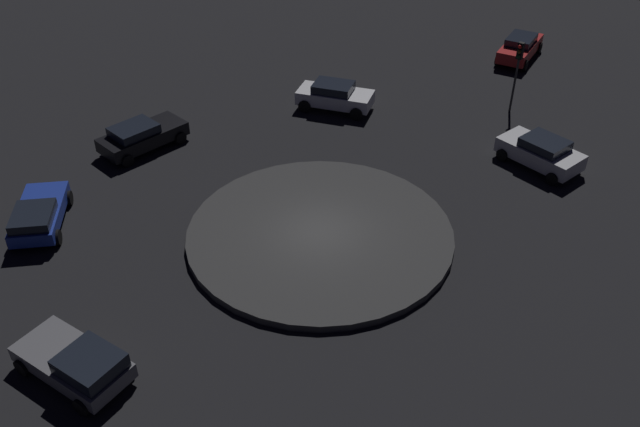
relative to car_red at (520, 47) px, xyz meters
The scene contains 9 objects.
ground_plane 22.51m from the car_red, 89.45° to the left, with size 119.13×119.13×0.00m, color black.
roundabout_island 22.50m from the car_red, 89.45° to the left, with size 11.05×11.05×0.31m, color #383838.
car_red is the anchor object (origin of this frame).
car_black 24.38m from the car_red, 61.47° to the left, with size 2.71×4.58×1.41m.
car_white 13.77m from the car_red, 64.14° to the left, with size 4.41×2.90×1.51m.
car_blue 30.35m from the car_red, 70.06° to the left, with size 3.99×4.17×1.29m.
car_grey 33.15m from the car_red, 85.67° to the left, with size 3.99×2.08×1.40m.
car_silver 13.12m from the car_red, 114.43° to the left, with size 4.29×2.96×1.48m.
traffic_light_south 7.89m from the car_red, 106.78° to the left, with size 0.33×0.38×3.97m.
Camera 1 is at (-12.31, 18.38, 17.17)m, focal length 37.76 mm.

